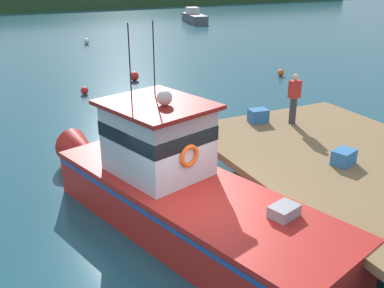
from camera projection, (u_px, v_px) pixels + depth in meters
The scene contains 11 objects.
ground_plane at pixel (193, 245), 10.17m from camera, with size 200.00×200.00×0.00m, color #1E4C5B.
dock at pixel (355, 165), 11.72m from camera, with size 6.00×9.00×1.20m.
main_fishing_boat at pixel (175, 187), 10.66m from camera, with size 4.72×9.91×4.80m.
crate_single_by_cleat at pixel (344, 157), 11.40m from camera, with size 0.60×0.44×0.38m, color #3370B2.
crate_stack_near_edge at pixel (258, 116), 14.47m from camera, with size 0.60×0.44×0.42m, color #3370B2.
deckhand_by_the_boat at pixel (294, 98), 14.09m from camera, with size 0.36×0.22×1.63m.
moored_boat_off_the_point at pixel (193, 17), 49.40m from camera, with size 2.39×6.36×1.59m.
mooring_buoy_spare_mooring at pixel (84, 91), 21.96m from camera, with size 0.38×0.38×0.38m, color red.
mooring_buoy_channel_marker at pixel (86, 41), 35.86m from camera, with size 0.47×0.47×0.47m, color silver.
mooring_buoy_inshore at pixel (134, 76), 24.52m from camera, with size 0.51×0.51×0.51m, color red.
mooring_buoy_outer at pixel (281, 73), 25.59m from camera, with size 0.38×0.38×0.38m, color #EA5B19.
Camera 1 is at (-3.78, -7.66, 5.99)m, focal length 41.39 mm.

